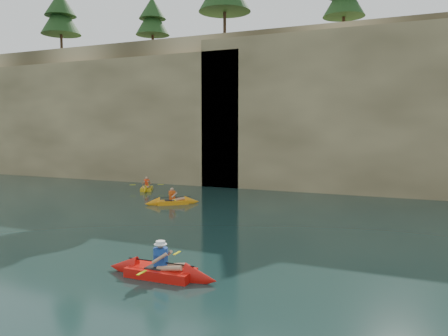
% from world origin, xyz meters
% --- Properties ---
extents(ground, '(160.00, 160.00, 0.00)m').
position_xyz_m(ground, '(0.00, 0.00, 0.00)').
color(ground, black).
rests_on(ground, ground).
extents(cliff, '(70.00, 16.00, 12.00)m').
position_xyz_m(cliff, '(0.00, 30.00, 6.00)').
color(cliff, tan).
rests_on(cliff, ground).
extents(cliff_slab_west, '(26.00, 2.40, 10.56)m').
position_xyz_m(cliff_slab_west, '(-20.00, 22.60, 5.28)').
color(cliff_slab_west, tan).
rests_on(cliff_slab_west, ground).
extents(cliff_slab_center, '(24.00, 2.40, 11.40)m').
position_xyz_m(cliff_slab_center, '(2.00, 22.60, 5.70)').
color(cliff_slab_center, tan).
rests_on(cliff_slab_center, ground).
extents(sea_cave_west, '(4.50, 1.00, 4.00)m').
position_xyz_m(sea_cave_west, '(-18.00, 21.95, 2.00)').
color(sea_cave_west, black).
rests_on(sea_cave_west, ground).
extents(sea_cave_center, '(3.50, 1.00, 3.20)m').
position_xyz_m(sea_cave_center, '(-4.00, 21.95, 1.60)').
color(sea_cave_center, black).
rests_on(sea_cave_center, ground).
extents(main_kayaker, '(3.70, 2.49, 1.37)m').
position_xyz_m(main_kayaker, '(-2.02, 2.61, 0.18)').
color(main_kayaker, red).
rests_on(main_kayaker, ground).
extents(kayaker_orange, '(2.96, 2.60, 1.22)m').
position_xyz_m(kayaker_orange, '(-8.09, 13.65, 0.15)').
color(kayaker_orange, orange).
rests_on(kayaker_orange, ground).
extents(kayaker_yellow, '(2.18, 2.99, 1.23)m').
position_xyz_m(kayaker_yellow, '(-12.68, 17.90, 0.15)').
color(kayaker_yellow, gold).
rests_on(kayaker_yellow, ground).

